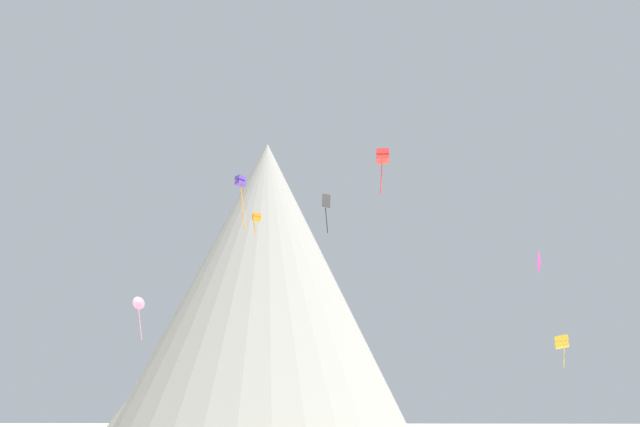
{
  "coord_description": "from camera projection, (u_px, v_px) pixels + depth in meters",
  "views": [
    {
      "loc": [
        5.27,
        -35.55,
        3.61
      ],
      "look_at": [
        0.94,
        40.21,
        23.43
      ],
      "focal_mm": 42.58,
      "sensor_mm": 36.0,
      "label": 1
    }
  ],
  "objects": [
    {
      "name": "kite_indigo_mid",
      "position": [
        240.0,
        183.0,
        68.41
      ],
      "size": [
        1.11,
        1.1,
        5.0
      ],
      "rotation": [
        0.0,
        0.0,
        5.43
      ],
      "color": "#5138B2"
    },
    {
      "name": "kite_pink_mid",
      "position": [
        139.0,
        303.0,
        91.69
      ],
      "size": [
        1.55,
        1.51,
        5.24
      ],
      "rotation": [
        0.0,
        0.0,
        0.76
      ],
      "color": "pink"
    },
    {
      "name": "kite_black_mid",
      "position": [
        326.0,
        204.0,
        73.76
      ],
      "size": [
        0.81,
        0.73,
        4.0
      ],
      "rotation": [
        0.0,
        0.0,
        2.66
      ],
      "color": "black"
    },
    {
      "name": "kite_orange_mid",
      "position": [
        256.0,
        217.0,
        83.47
      ],
      "size": [
        1.11,
        1.09,
        2.57
      ],
      "rotation": [
        0.0,
        0.0,
        5.06
      ],
      "color": "orange"
    },
    {
      "name": "rock_massif",
      "position": [
        256.0,
        303.0,
        119.17
      ],
      "size": [
        63.44,
        63.44,
        46.26
      ],
      "color": "gray",
      "rests_on": "ground_plane"
    },
    {
      "name": "kite_magenta_mid",
      "position": [
        540.0,
        262.0,
        68.34
      ],
      "size": [
        1.02,
        2.1,
        2.07
      ],
      "rotation": [
        0.0,
        0.0,
        1.28
      ],
      "color": "#D1339E"
    },
    {
      "name": "kite_red_mid",
      "position": [
        383.0,
        156.0,
        61.95
      ],
      "size": [
        1.04,
        1.08,
        3.79
      ],
      "rotation": [
        0.0,
        0.0,
        0.02
      ],
      "color": "red"
    },
    {
      "name": "kite_gold_low",
      "position": [
        562.0,
        342.0,
        76.85
      ],
      "size": [
        1.59,
        1.53,
        3.31
      ],
      "rotation": [
        0.0,
        0.0,
        1.38
      ],
      "color": "gold"
    }
  ]
}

